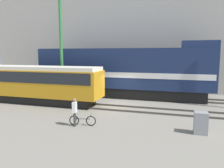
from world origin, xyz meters
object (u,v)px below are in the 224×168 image
object	(u,v)px
bicycle	(83,121)
person	(75,109)
signal_box	(201,123)
freight_locomotive	(123,72)
utility_pole_left	(61,51)
streetcar	(34,82)

from	to	relation	value
bicycle	person	world-z (taller)	person
signal_box	person	bearing A→B (deg)	-173.26
bicycle	signal_box	world-z (taller)	signal_box
freight_locomotive	person	size ratio (longest dim) A/B	10.07
bicycle	signal_box	size ratio (longest dim) A/B	1.34
bicycle	utility_pole_left	size ratio (longest dim) A/B	0.18
person	signal_box	world-z (taller)	person
freight_locomotive	signal_box	bearing A→B (deg)	-53.49
bicycle	streetcar	bearing A→B (deg)	146.00
person	signal_box	bearing A→B (deg)	6.74
streetcar	utility_pole_left	distance (m)	3.92
streetcar	person	size ratio (longest dim) A/B	7.22
streetcar	bicycle	size ratio (longest dim) A/B	7.59
utility_pole_left	freight_locomotive	bearing A→B (deg)	24.17
utility_pole_left	signal_box	distance (m)	14.07
person	utility_pole_left	xyz separation A→B (m)	(-4.87, 7.16, 3.54)
streetcar	signal_box	world-z (taller)	streetcar
freight_locomotive	utility_pole_left	distance (m)	6.29
person	freight_locomotive	bearing A→B (deg)	86.67
person	utility_pole_left	distance (m)	9.36
streetcar	bicycle	distance (m)	8.19
freight_locomotive	utility_pole_left	world-z (taller)	utility_pole_left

